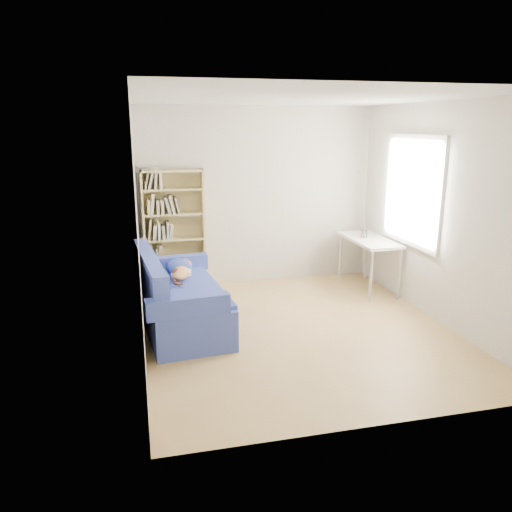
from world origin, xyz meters
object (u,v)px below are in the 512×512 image
Objects in this scene: sofa at (178,299)px; pen_cup at (364,233)px; bookshelf at (174,235)px; desk at (369,244)px.

pen_cup is at bearing 11.84° from sofa.
bookshelf is at bearing 168.63° from pen_cup.
pen_cup reaches higher than desk.
bookshelf reaches higher than desk.
pen_cup reaches higher than sofa.
pen_cup is (-0.05, 0.09, 0.14)m from desk.
bookshelf is (0.09, 1.41, 0.46)m from sofa.
desk is 0.18m from pen_cup.
bookshelf is at bearing 166.92° from desk.
desk is at bearing -13.08° from bookshelf.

